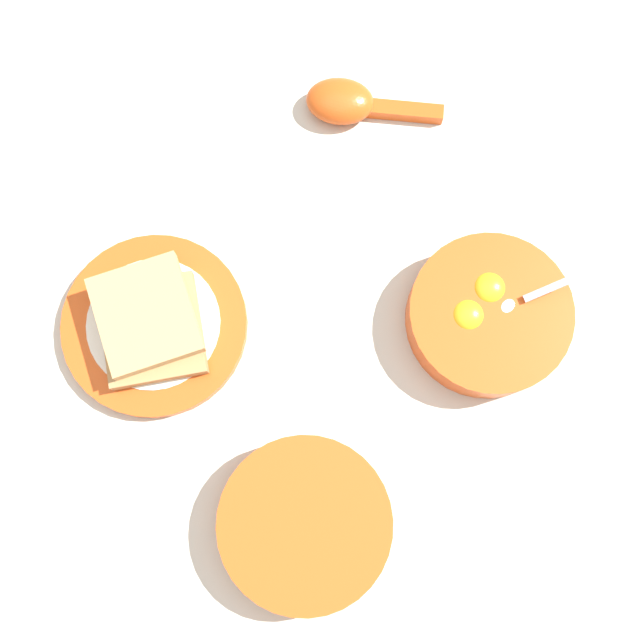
% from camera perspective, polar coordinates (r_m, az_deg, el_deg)
% --- Properties ---
extents(ground_plane, '(3.00, 3.00, 0.00)m').
position_cam_1_polar(ground_plane, '(0.76, -7.53, 3.87)').
color(ground_plane, beige).
extents(egg_bowl, '(0.16, 0.16, 0.07)m').
position_cam_1_polar(egg_bowl, '(0.74, 12.67, 0.34)').
color(egg_bowl, '#DB5119').
rests_on(egg_bowl, ground_plane).
extents(toast_plate, '(0.18, 0.18, 0.02)m').
position_cam_1_polar(toast_plate, '(0.75, -12.47, -0.37)').
color(toast_plate, '#DB5119').
rests_on(toast_plate, ground_plane).
extents(toast_sandwich, '(0.14, 0.14, 0.03)m').
position_cam_1_polar(toast_sandwich, '(0.73, -12.97, -0.14)').
color(toast_sandwich, tan).
rests_on(toast_sandwich, toast_plate).
extents(soup_spoon, '(0.11, 0.14, 0.03)m').
position_cam_1_polar(soup_spoon, '(0.81, 2.24, 16.22)').
color(soup_spoon, '#DB5119').
rests_on(soup_spoon, ground_plane).
extents(congee_bowl, '(0.16, 0.16, 0.04)m').
position_cam_1_polar(congee_bowl, '(0.71, -1.15, -15.23)').
color(congee_bowl, '#DB5119').
rests_on(congee_bowl, ground_plane).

